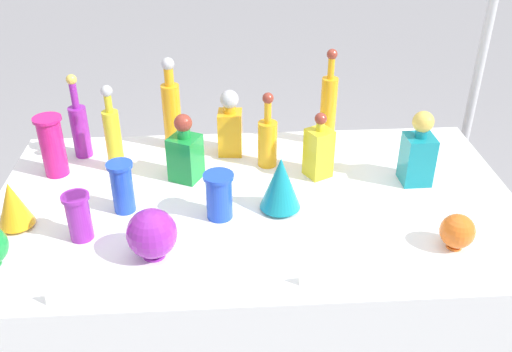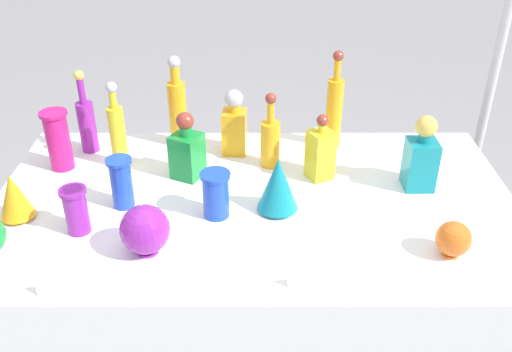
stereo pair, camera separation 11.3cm
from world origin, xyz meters
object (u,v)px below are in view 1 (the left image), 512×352
tall_bottle_0 (268,139)px  cardboard_box_behind_left (239,188)px  slender_vase_3 (52,144)px  slender_vase_0 (122,185)px  tall_bottle_1 (172,110)px  slender_vase_2 (78,215)px  fluted_vase_0 (281,183)px  tall_bottle_4 (113,136)px  fluted_vase_1 (13,204)px  round_bowl_0 (457,231)px  square_decanter_1 (185,152)px  square_decanter_0 (230,126)px  slender_vase_1 (219,194)px  square_decanter_3 (319,150)px  tall_bottle_3 (328,107)px  square_decanter_2 (418,152)px  tall_bottle_2 (80,127)px  round_bowl_1 (152,234)px  canopy_pole (479,71)px

tall_bottle_0 → cardboard_box_behind_left: bearing=96.5°
slender_vase_3 → slender_vase_0: bearing=-42.4°
tall_bottle_1 → slender_vase_0: (-0.14, -0.47, -0.06)m
slender_vase_2 → fluted_vase_0: 0.67m
tall_bottle_4 → fluted_vase_1: size_ratio=2.07×
tall_bottle_1 → round_bowl_0: bearing=-38.8°
tall_bottle_1 → slender_vase_3: size_ratio=1.62×
fluted_vase_1 → slender_vase_3: bearing=81.5°
square_decanter_1 → cardboard_box_behind_left: 1.20m
square_decanter_0 → round_bowl_0: (0.70, -0.68, -0.06)m
slender_vase_0 → square_decanter_0: bearing=46.3°
slender_vase_1 → tall_bottle_4: bearing=138.8°
square_decanter_1 → slender_vase_0: square_decanter_1 is taller
fluted_vase_1 → square_decanter_3: bearing=14.4°
tall_bottle_3 → square_decanter_3: (-0.08, -0.26, -0.06)m
square_decanter_3 → fluted_vase_0: square_decanter_3 is taller
square_decanter_1 → square_decanter_2: 0.87m
square_decanter_0 → tall_bottle_2: bearing=178.5°
tall_bottle_2 → slender_vase_1: bearing=-40.6°
slender_vase_2 → fluted_vase_0: bearing=10.7°
square_decanter_1 → round_bowl_1: 0.48m
slender_vase_2 → round_bowl_0: size_ratio=1.37×
round_bowl_0 → tall_bottle_2: bearing=151.9°
square_decanter_0 → cardboard_box_behind_left: size_ratio=0.44×
square_decanter_0 → canopy_pole: size_ratio=0.12×
tall_bottle_0 → canopy_pole: canopy_pole is taller
slender_vase_3 → tall_bottle_0: bearing=1.3°
slender_vase_2 → cardboard_box_behind_left: bearing=66.7°
slender_vase_3 → fluted_vase_0: slender_vase_3 is taller
tall_bottle_3 → slender_vase_0: tall_bottle_3 is taller
round_bowl_1 → canopy_pole: canopy_pole is taller
tall_bottle_1 → slender_vase_1: size_ratio=2.32×
tall_bottle_0 → tall_bottle_4: size_ratio=0.88×
tall_bottle_2 → slender_vase_2: 0.58m
square_decanter_0 → slender_vase_2: square_decanter_0 is taller
square_decanter_0 → canopy_pole: canopy_pole is taller
tall_bottle_1 → tall_bottle_3: tall_bottle_3 is taller
fluted_vase_0 → round_bowl_0: size_ratio=1.71×
tall_bottle_0 → square_decanter_1: (-0.32, -0.08, -0.00)m
tall_bottle_2 → slender_vase_0: (0.22, -0.41, -0.03)m
slender_vase_3 → fluted_vase_0: bearing=-19.5°
canopy_pole → square_decanter_3: bearing=-144.5°
tall_bottle_1 → square_decanter_0: size_ratio=1.41×
tall_bottle_4 → tall_bottle_3: bearing=11.1°
round_bowl_1 → canopy_pole: (1.44, 1.07, 0.09)m
slender_vase_0 → fluted_vase_0: fluted_vase_0 is taller
square_decanter_1 → slender_vase_2: 0.48m
tall_bottle_1 → slender_vase_2: tall_bottle_1 is taller
slender_vase_0 → round_bowl_1: bearing=-64.6°
tall_bottle_1 → slender_vase_3: bearing=-155.2°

